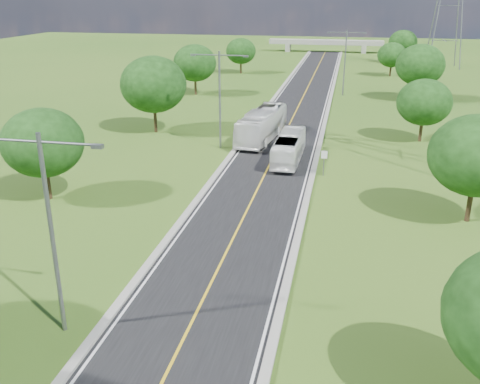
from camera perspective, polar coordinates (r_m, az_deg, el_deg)
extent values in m
plane|color=#325A19|center=(70.23, 5.60, 7.76)|extent=(260.00, 260.00, 0.00)
cube|color=black|center=(76.06, 6.10, 8.78)|extent=(8.00, 150.00, 0.06)
cube|color=gray|center=(76.55, 2.90, 9.01)|extent=(0.50, 150.00, 0.22)
cube|color=gray|center=(75.77, 9.34, 8.64)|extent=(0.50, 150.00, 0.22)
cylinder|color=slate|center=(48.37, 8.93, 3.05)|extent=(0.08, 0.08, 2.40)
cube|color=white|center=(48.10, 8.98, 3.95)|extent=(0.55, 0.04, 0.70)
cube|color=gray|center=(149.78, 5.14, 15.09)|extent=(1.20, 3.00, 2.00)
cube|color=gray|center=(148.86, 13.07, 14.62)|extent=(1.20, 3.00, 2.00)
cube|color=gray|center=(148.84, 9.13, 15.51)|extent=(30.00, 3.00, 1.20)
cylinder|color=slate|center=(26.20, -19.38, -4.67)|extent=(0.22, 0.22, 10.00)
cylinder|color=slate|center=(25.44, -23.34, 5.11)|extent=(2.80, 0.12, 0.12)
cylinder|color=slate|center=(23.97, -17.78, 4.94)|extent=(2.80, 0.12, 0.12)
cube|color=slate|center=(23.39, -14.97, 4.72)|extent=(0.50, 0.25, 0.18)
cylinder|color=slate|center=(55.69, -2.17, 9.68)|extent=(0.22, 0.22, 10.00)
cylinder|color=slate|center=(55.34, -3.69, 14.40)|extent=(2.80, 0.12, 0.12)
cylinder|color=slate|center=(54.68, -0.77, 14.36)|extent=(2.80, 0.12, 0.12)
cube|color=slate|center=(55.69, -5.02, 14.35)|extent=(0.50, 0.25, 0.18)
cube|color=slate|center=(54.42, 0.62, 14.28)|extent=(0.50, 0.25, 0.18)
cylinder|color=slate|center=(86.76, 11.11, 13.33)|extent=(0.22, 0.22, 10.00)
cylinder|color=slate|center=(86.34, 10.36, 16.42)|extent=(2.80, 0.12, 0.12)
cylinder|color=slate|center=(86.31, 12.29, 16.29)|extent=(2.80, 0.12, 0.12)
cube|color=slate|center=(86.39, 9.46, 16.44)|extent=(0.50, 0.25, 0.18)
cube|color=slate|center=(86.33, 13.19, 16.19)|extent=(0.50, 0.25, 0.18)
cylinder|color=black|center=(45.12, -19.78, 0.94)|extent=(0.36, 0.36, 2.70)
ellipsoid|color=black|center=(44.18, -20.30, 4.96)|extent=(6.30, 6.30, 5.36)
cylinder|color=black|center=(63.68, -9.03, 7.75)|extent=(0.36, 0.36, 3.24)
ellipsoid|color=black|center=(62.92, -9.23, 11.26)|extent=(7.56, 7.56, 6.43)
cylinder|color=black|center=(86.70, -4.77, 11.25)|extent=(0.36, 0.36, 2.88)
ellipsoid|color=black|center=(86.19, -4.84, 13.56)|extent=(6.72, 6.72, 5.71)
cylinder|color=black|center=(109.20, 0.09, 13.20)|extent=(0.36, 0.36, 2.52)
ellipsoid|color=black|center=(108.84, 0.09, 14.81)|extent=(5.88, 5.88, 5.00)
cylinder|color=black|center=(41.69, 23.29, -1.03)|extent=(0.36, 0.36, 2.88)
ellipsoid|color=black|center=(40.61, 23.99, 3.58)|extent=(6.72, 6.72, 5.71)
cylinder|color=black|center=(62.34, 18.73, 6.28)|extent=(0.36, 0.36, 2.52)
ellipsoid|color=black|center=(61.69, 19.06, 9.04)|extent=(5.88, 5.88, 5.00)
cylinder|color=black|center=(85.88, 18.38, 10.25)|extent=(0.36, 0.36, 3.06)
ellipsoid|color=black|center=(85.34, 18.67, 12.71)|extent=(7.14, 7.14, 6.07)
cylinder|color=black|center=(109.33, 15.75, 12.41)|extent=(0.36, 0.36, 2.34)
ellipsoid|color=black|center=(108.99, 15.90, 13.89)|extent=(5.46, 5.46, 4.64)
cylinder|color=black|center=(129.37, 16.83, 13.58)|extent=(0.36, 0.36, 2.70)
ellipsoid|color=black|center=(129.05, 16.98, 15.03)|extent=(6.30, 6.30, 5.36)
imported|color=white|center=(52.16, 5.25, 4.76)|extent=(2.40, 9.63, 2.67)
imported|color=white|center=(59.55, 2.36, 7.18)|extent=(4.14, 12.18, 3.33)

